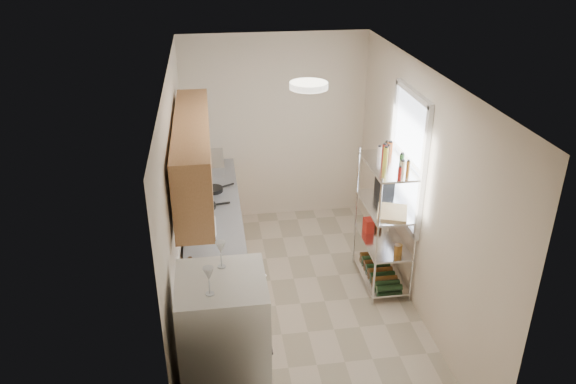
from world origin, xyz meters
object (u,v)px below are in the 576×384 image
object	(u,v)px
rice_cooker	(204,227)
cutting_board	(392,212)
refrigerator	(226,365)
frying_pan_large	(204,206)
espresso_machine	(385,182)

from	to	relation	value
rice_cooker	cutting_board	size ratio (longest dim) A/B	0.62
refrigerator	frying_pan_large	size ratio (longest dim) A/B	5.93
frying_pan_large	cutting_board	world-z (taller)	cutting_board
espresso_machine	cutting_board	bearing A→B (deg)	-105.69
refrigerator	rice_cooker	world-z (taller)	refrigerator
refrigerator	espresso_machine	xyz separation A→B (m)	(1.96, 2.33, 0.36)
refrigerator	frying_pan_large	world-z (taller)	refrigerator
refrigerator	cutting_board	bearing A→B (deg)	43.74
espresso_machine	frying_pan_large	bearing A→B (deg)	168.83
refrigerator	rice_cooker	xyz separation A→B (m)	(-0.14, 1.82, 0.22)
frying_pan_large	espresso_machine	bearing A→B (deg)	-13.10
refrigerator	cutting_board	xyz separation A→B (m)	(1.89, 1.80, 0.24)
rice_cooker	cutting_board	bearing A→B (deg)	-0.36
frying_pan_large	refrigerator	bearing A→B (deg)	-96.93
refrigerator	rice_cooker	distance (m)	1.84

